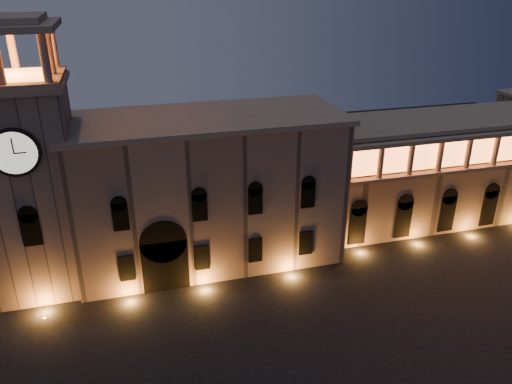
# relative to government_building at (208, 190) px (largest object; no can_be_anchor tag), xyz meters

# --- Properties ---
(ground) EXTENTS (160.00, 160.00, 0.00)m
(ground) POSITION_rel_government_building_xyz_m (2.08, -21.93, -8.77)
(ground) COLOR black
(ground) RESTS_ON ground
(government_building) EXTENTS (30.80, 12.80, 17.60)m
(government_building) POSITION_rel_government_building_xyz_m (0.00, 0.00, 0.00)
(government_building) COLOR #8A6C5A
(government_building) RESTS_ON ground
(clock_tower) EXTENTS (9.80, 9.80, 32.40)m
(clock_tower) POSITION_rel_government_building_xyz_m (-18.42, -0.95, 3.73)
(clock_tower) COLOR #8A6C5A
(clock_tower) RESTS_ON ground
(colonnade_wing) EXTENTS (40.60, 11.50, 14.50)m
(colonnade_wing) POSITION_rel_government_building_xyz_m (34.08, 1.99, -1.44)
(colonnade_wing) COLOR #856755
(colonnade_wing) RESTS_ON ground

